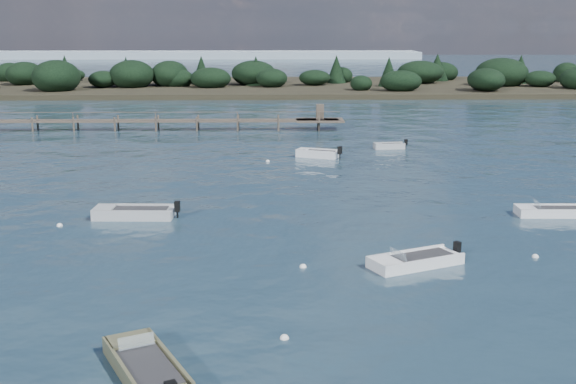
{
  "coord_description": "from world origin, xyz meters",
  "views": [
    {
      "loc": [
        -1.03,
        -27.99,
        10.61
      ],
      "look_at": [
        -0.12,
        14.0,
        1.0
      ],
      "focal_mm": 45.0,
      "sensor_mm": 36.0,
      "label": 1
    }
  ],
  "objects_px": {
    "dinghy_mid_white_b": "(552,213)",
    "dinghy_mid_white_a": "(415,263)",
    "jetty": "(75,121)",
    "tender_far_white": "(318,155)",
    "dinghy_near_olive": "(146,370)",
    "dinghy_mid_grey": "(134,215)",
    "tender_far_grey_b": "(389,147)"
  },
  "relations": [
    {
      "from": "dinghy_mid_white_b",
      "to": "dinghy_mid_white_a",
      "type": "xyz_separation_m",
      "value": [
        -9.65,
        -8.8,
        -0.0
      ]
    },
    {
      "from": "dinghy_mid_grey",
      "to": "tender_far_grey_b",
      "type": "bearing_deg",
      "value": 52.15
    },
    {
      "from": "tender_far_white",
      "to": "tender_far_grey_b",
      "type": "bearing_deg",
      "value": 32.64
    },
    {
      "from": "dinghy_mid_white_b",
      "to": "dinghy_mid_white_a",
      "type": "height_order",
      "value": "dinghy_mid_white_a"
    },
    {
      "from": "tender_far_white",
      "to": "jetty",
      "type": "height_order",
      "value": "jetty"
    },
    {
      "from": "dinghy_mid_white_b",
      "to": "jetty",
      "type": "height_order",
      "value": "jetty"
    },
    {
      "from": "dinghy_mid_white_a",
      "to": "dinghy_mid_grey",
      "type": "relative_size",
      "value": 0.94
    },
    {
      "from": "dinghy_mid_grey",
      "to": "tender_far_grey_b",
      "type": "relative_size",
      "value": 1.6
    },
    {
      "from": "tender_far_white",
      "to": "jetty",
      "type": "relative_size",
      "value": 0.06
    },
    {
      "from": "tender_far_grey_b",
      "to": "dinghy_mid_grey",
      "type": "bearing_deg",
      "value": -127.85
    },
    {
      "from": "tender_far_white",
      "to": "dinghy_mid_white_a",
      "type": "height_order",
      "value": "tender_far_white"
    },
    {
      "from": "dinghy_mid_white_a",
      "to": "jetty",
      "type": "relative_size",
      "value": 0.07
    },
    {
      "from": "dinghy_near_olive",
      "to": "jetty",
      "type": "distance_m",
      "value": 57.64
    },
    {
      "from": "dinghy_mid_white_a",
      "to": "dinghy_near_olive",
      "type": "height_order",
      "value": "dinghy_near_olive"
    },
    {
      "from": "dinghy_mid_white_b",
      "to": "tender_far_grey_b",
      "type": "bearing_deg",
      "value": 103.46
    },
    {
      "from": "tender_far_grey_b",
      "to": "dinghy_mid_white_b",
      "type": "bearing_deg",
      "value": -76.54
    },
    {
      "from": "dinghy_near_olive",
      "to": "jetty",
      "type": "bearing_deg",
      "value": 106.86
    },
    {
      "from": "tender_far_white",
      "to": "dinghy_mid_grey",
      "type": "distance_m",
      "value": 22.62
    },
    {
      "from": "dinghy_near_olive",
      "to": "dinghy_mid_grey",
      "type": "relative_size",
      "value": 0.96
    },
    {
      "from": "dinghy_near_olive",
      "to": "jetty",
      "type": "xyz_separation_m",
      "value": [
        -16.71,
        55.16,
        0.83
      ]
    },
    {
      "from": "dinghy_mid_white_b",
      "to": "jetty",
      "type": "bearing_deg",
      "value": 135.65
    },
    {
      "from": "dinghy_mid_white_b",
      "to": "dinghy_mid_grey",
      "type": "height_order",
      "value": "dinghy_mid_grey"
    },
    {
      "from": "dinghy_near_olive",
      "to": "tender_far_grey_b",
      "type": "relative_size",
      "value": 1.54
    },
    {
      "from": "dinghy_mid_white_b",
      "to": "dinghy_near_olive",
      "type": "height_order",
      "value": "dinghy_near_olive"
    },
    {
      "from": "tender_far_white",
      "to": "dinghy_mid_grey",
      "type": "relative_size",
      "value": 0.78
    },
    {
      "from": "dinghy_mid_white_b",
      "to": "jetty",
      "type": "xyz_separation_m",
      "value": [
        -36.84,
        36.01,
        0.84
      ]
    },
    {
      "from": "tender_far_white",
      "to": "dinghy_mid_white_b",
      "type": "height_order",
      "value": "tender_far_white"
    },
    {
      "from": "jetty",
      "to": "tender_far_white",
      "type": "bearing_deg",
      "value": -34.2
    },
    {
      "from": "tender_far_white",
      "to": "dinghy_mid_grey",
      "type": "bearing_deg",
      "value": -121.11
    },
    {
      "from": "dinghy_near_olive",
      "to": "dinghy_mid_white_b",
      "type": "bearing_deg",
      "value": 43.58
    },
    {
      "from": "dinghy_mid_white_a",
      "to": "jetty",
      "type": "distance_m",
      "value": 52.42
    },
    {
      "from": "dinghy_mid_grey",
      "to": "tender_far_white",
      "type": "bearing_deg",
      "value": 58.89
    }
  ]
}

